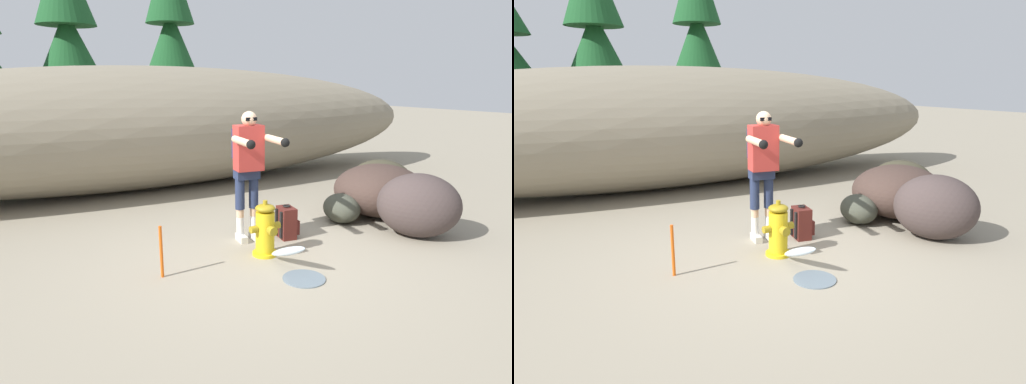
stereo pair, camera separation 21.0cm
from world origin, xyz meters
TOP-DOWN VIEW (x-y plane):
  - ground_plane at (0.00, 0.00)m, footprint 56.00×56.00m
  - dirt_embankment at (0.00, 4.41)m, footprint 13.65×3.20m
  - fire_hydrant at (0.02, -0.08)m, footprint 0.42×0.37m
  - hydrant_water_jet at (0.02, -0.67)m, footprint 0.48×0.92m
  - utility_worker at (0.10, 0.48)m, footprint 0.61×1.02m
  - spare_backpack at (0.62, 0.32)m, footprint 0.32×0.33m
  - boulder_large at (2.54, 0.47)m, footprint 1.90×1.91m
  - boulder_mid at (2.25, -0.55)m, footprint 1.40×1.45m
  - boulder_small at (3.24, 1.12)m, footprint 1.63×1.66m
  - boulder_outlier at (1.75, 0.48)m, footprint 0.65×0.74m
  - pine_tree_left at (-0.52, 10.44)m, footprint 2.69×2.69m
  - pine_tree_center at (3.57, 12.77)m, footprint 2.87×2.87m
  - survey_stake at (-1.32, -0.06)m, footprint 0.04×0.04m

SIDE VIEW (x-z plane):
  - ground_plane at x=0.00m, z-range -0.04..0.00m
  - hydrant_water_jet at x=0.02m, z-range -0.05..0.36m
  - spare_backpack at x=0.62m, z-range -0.02..0.45m
  - boulder_outlier at x=1.75m, z-range 0.00..0.45m
  - survey_stake at x=-1.32m, z-range 0.00..0.60m
  - fire_hydrant at x=0.02m, z-range -0.03..0.68m
  - boulder_small at x=3.24m, z-range 0.00..0.75m
  - boulder_large at x=2.54m, z-range 0.00..0.84m
  - boulder_mid at x=2.25m, z-range 0.00..0.90m
  - utility_worker at x=0.10m, z-range 0.24..2.01m
  - dirt_embankment at x=0.00m, z-range 0.00..2.44m
  - pine_tree_left at x=-0.52m, z-range 0.23..6.45m
  - pine_tree_center at x=3.57m, z-range 0.15..7.41m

